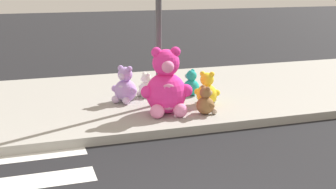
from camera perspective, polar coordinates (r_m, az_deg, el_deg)
The scene contains 9 objects.
sidewalk at distance 8.94m, azimuth -8.80°, elevation -0.90°, with size 28.00×4.40×0.15m, color #9E9B93.
sign_pole at distance 8.07m, azimuth -1.22°, elevation 10.39°, with size 0.56×0.11×3.20m.
plush_pink_large at distance 7.71m, azimuth -0.22°, elevation 0.92°, with size 0.90×0.82×1.18m.
plush_white at distance 8.90m, azimuth -2.88°, elevation 1.00°, with size 0.35×0.36×0.49m.
plush_lavender at distance 8.51m, azimuth -5.59°, elevation 0.90°, with size 0.50×0.51×0.71m.
plush_yellow at distance 8.35m, azimuth 5.04°, elevation 0.44°, with size 0.44×0.46×0.64m.
plush_red at distance 9.15m, azimuth 0.00°, elevation 1.48°, with size 0.36×0.40×0.52m.
plush_teal at distance 8.98m, azimuth 2.93°, elevation 1.24°, with size 0.38×0.38×0.53m.
plush_brown at distance 7.77m, azimuth 4.93°, elevation -1.06°, with size 0.36×0.39×0.51m.
Camera 1 is at (-1.33, -3.30, 2.48)m, focal length 47.26 mm.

